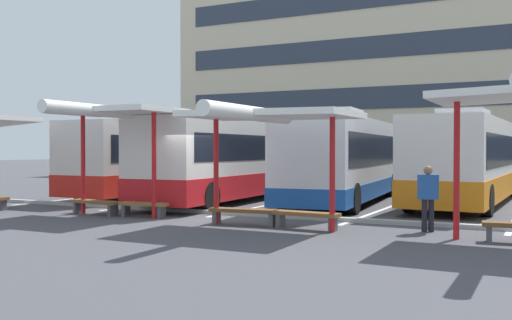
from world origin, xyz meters
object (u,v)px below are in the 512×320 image
object	(u,v)px
bench_2	(95,204)
bench_4	(244,213)
coach_bus_1	(236,161)
bench_3	(143,206)
coach_bus_3	(470,162)
waiting_shelter_2	(267,117)
coach_bus_2	(345,160)
coach_bus_0	(159,159)
waiting_passenger_1	(428,194)
bench_5	(306,216)
waiting_shelter_1	(112,114)

from	to	relation	value
bench_2	bench_4	size ratio (longest dim) A/B	1.00
coach_bus_1	bench_3	distance (m)	6.51
coach_bus_3	bench_4	bearing A→B (deg)	-116.33
waiting_shelter_2	bench_4	size ratio (longest dim) A/B	2.40
coach_bus_2	waiting_shelter_2	xyz separation A→B (m)	(0.50, -7.99, 1.25)
coach_bus_0	bench_3	bearing A→B (deg)	-57.13
coach_bus_1	waiting_passenger_1	bearing A→B (deg)	-33.75
coach_bus_2	coach_bus_1	bearing A→B (deg)	-168.20
coach_bus_2	bench_3	xyz separation A→B (m)	(-4.00, -7.27, -1.31)
coach_bus_2	coach_bus_3	xyz separation A→B (m)	(4.29, 1.92, -0.06)
coach_bus_0	bench_3	xyz separation A→B (m)	(4.45, -6.89, -1.27)
coach_bus_2	coach_bus_3	bearing A→B (deg)	24.15
waiting_shelter_2	waiting_passenger_1	distance (m)	4.47
bench_5	waiting_passenger_1	world-z (taller)	waiting_passenger_1
coach_bus_0	coach_bus_3	world-z (taller)	coach_bus_0
coach_bus_0	waiting_shelter_2	size ratio (longest dim) A/B	2.18
coach_bus_2	bench_5	bearing A→B (deg)	-79.46
coach_bus_0	coach_bus_3	size ratio (longest dim) A/B	0.85
coach_bus_0	coach_bus_3	xyz separation A→B (m)	(12.74, 2.30, -0.02)
coach_bus_2	waiting_shelter_1	world-z (taller)	coach_bus_2
coach_bus_2	bench_2	xyz separation A→B (m)	(-5.80, -7.38, -1.30)
coach_bus_3	bench_2	xyz separation A→B (m)	(-10.09, -9.30, -1.24)
bench_3	bench_4	xyz separation A→B (m)	(3.60, -0.28, 0.01)
waiting_passenger_1	coach_bus_3	bearing A→B (deg)	90.02
waiting_shelter_2	waiting_shelter_1	bearing A→B (deg)	176.25
coach_bus_0	waiting_passenger_1	bearing A→B (deg)	-26.08
waiting_shelter_1	bench_3	xyz separation A→B (m)	(0.90, 0.37, -2.80)
waiting_shelter_1	coach_bus_1	bearing A→B (deg)	84.73
bench_5	coach_bus_3	bearing A→B (deg)	73.03
bench_3	waiting_passenger_1	xyz separation A→B (m)	(8.29, 0.65, 0.62)
bench_5	bench_3	bearing A→B (deg)	177.14
coach_bus_2	bench_4	world-z (taller)	coach_bus_2
waiting_shelter_1	waiting_passenger_1	world-z (taller)	waiting_shelter_1
bench_2	bench_3	distance (m)	1.80
coach_bus_0	waiting_shelter_2	world-z (taller)	coach_bus_0
coach_bus_3	waiting_shelter_2	xyz separation A→B (m)	(-3.79, -9.91, 1.30)
waiting_shelter_2	bench_5	bearing A→B (deg)	26.59
waiting_shelter_1	bench_4	bearing A→B (deg)	1.09
bench_3	bench_2	bearing A→B (deg)	-176.50
bench_3	bench_5	world-z (taller)	same
coach_bus_2	bench_3	distance (m)	8.40
coach_bus_3	waiting_shelter_2	size ratio (longest dim) A/B	2.55
coach_bus_3	waiting_shelter_2	distance (m)	10.69
bench_5	waiting_passenger_1	distance (m)	3.10
waiting_shelter_2	waiting_passenger_1	size ratio (longest dim) A/B	2.86
bench_5	coach_bus_2	bearing A→B (deg)	100.54
bench_2	waiting_shelter_2	bearing A→B (deg)	-5.53
coach_bus_3	bench_3	size ratio (longest dim) A/B	7.65
bench_2	coach_bus_0	bearing A→B (deg)	110.75
bench_3	bench_4	world-z (taller)	same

